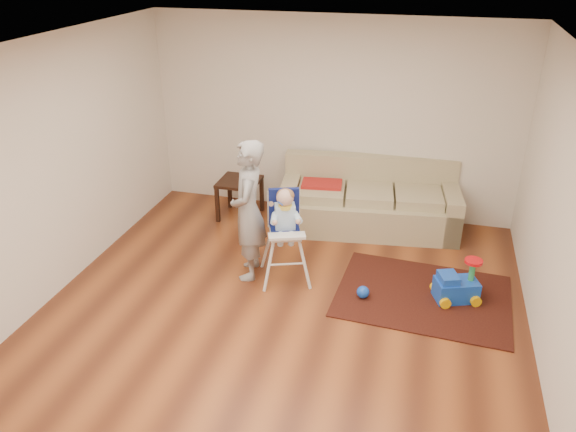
% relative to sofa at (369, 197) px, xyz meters
% --- Properties ---
extents(ground, '(5.50, 5.50, 0.00)m').
position_rel_sofa_xyz_m(ground, '(-0.61, -2.30, -0.45)').
color(ground, '#542715').
rests_on(ground, ground).
extents(room_envelope, '(5.04, 5.52, 2.72)m').
position_rel_sofa_xyz_m(room_envelope, '(-0.61, -1.77, 1.42)').
color(room_envelope, silver).
rests_on(room_envelope, ground).
extents(sofa, '(2.43, 1.23, 0.90)m').
position_rel_sofa_xyz_m(sofa, '(0.00, 0.00, 0.00)').
color(sofa, gray).
rests_on(sofa, ground).
extents(side_table, '(0.55, 0.55, 0.55)m').
position_rel_sofa_xyz_m(side_table, '(-1.78, -0.11, -0.18)').
color(side_table, black).
rests_on(side_table, ground).
extents(area_rug, '(1.92, 1.49, 0.01)m').
position_rel_sofa_xyz_m(area_rug, '(0.82, -1.49, -0.44)').
color(area_rug, black).
rests_on(area_rug, ground).
extents(ride_on_toy, '(0.52, 0.45, 0.48)m').
position_rel_sofa_xyz_m(ride_on_toy, '(1.15, -1.47, -0.19)').
color(ride_on_toy, blue).
rests_on(ride_on_toy, area_rug).
extents(toy_ball, '(0.14, 0.14, 0.14)m').
position_rel_sofa_xyz_m(toy_ball, '(0.18, -1.71, -0.37)').
color(toy_ball, blue).
rests_on(toy_ball, area_rug).
extents(high_chair, '(0.67, 0.67, 1.12)m').
position_rel_sofa_xyz_m(high_chair, '(-0.75, -1.51, 0.09)').
color(high_chair, silver).
rests_on(high_chair, ground).
extents(adult, '(0.51, 0.66, 1.63)m').
position_rel_sofa_xyz_m(adult, '(-1.17, -1.53, 0.37)').
color(adult, gray).
rests_on(adult, ground).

